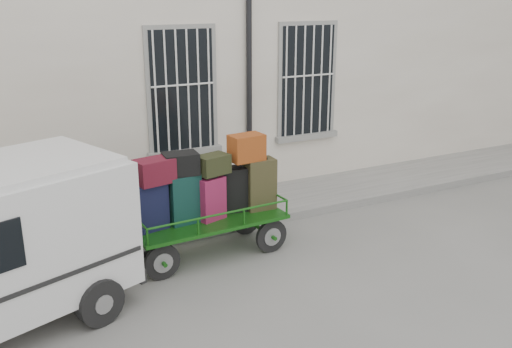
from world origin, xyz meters
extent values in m
plane|color=slate|center=(0.00, 0.00, 0.00)|extent=(80.00, 80.00, 0.00)
cube|color=beige|center=(0.00, 5.50, 3.00)|extent=(24.00, 5.00, 6.00)
cylinder|color=black|center=(0.95, 2.92, 2.80)|extent=(0.11, 0.11, 5.60)
cube|color=black|center=(-0.40, 2.98, 2.25)|extent=(1.20, 0.08, 2.20)
cube|color=gray|center=(-0.40, 2.96, 1.09)|extent=(1.45, 0.22, 0.12)
cube|color=black|center=(2.30, 2.98, 2.25)|extent=(1.20, 0.08, 2.20)
cube|color=gray|center=(2.30, 2.96, 1.09)|extent=(1.45, 0.22, 0.12)
cube|color=slate|center=(0.00, 2.20, 0.07)|extent=(24.00, 1.70, 0.15)
cylinder|color=black|center=(-1.77, 0.30, 0.27)|extent=(0.54, 0.09, 0.54)
cylinder|color=gray|center=(-1.77, 0.30, 0.27)|extent=(0.30, 0.11, 0.30)
cylinder|color=black|center=(-1.81, 1.12, 0.27)|extent=(0.54, 0.09, 0.54)
cylinder|color=gray|center=(-1.81, 1.12, 0.27)|extent=(0.30, 0.11, 0.30)
cylinder|color=black|center=(0.07, 0.39, 0.27)|extent=(0.54, 0.09, 0.54)
cylinder|color=gray|center=(0.07, 0.39, 0.27)|extent=(0.30, 0.11, 0.30)
cylinder|color=black|center=(0.03, 1.21, 0.27)|extent=(0.54, 0.09, 0.54)
cylinder|color=gray|center=(0.03, 1.21, 0.27)|extent=(0.30, 0.11, 0.30)
cube|color=#185914|center=(-0.87, 0.75, 0.59)|extent=(2.43, 1.20, 0.05)
cylinder|color=#185914|center=(-2.33, 0.68, 0.76)|extent=(0.32, 0.06, 0.61)
cube|color=black|center=(-1.79, 0.74, 0.98)|extent=(0.58, 0.39, 0.71)
cube|color=black|center=(-1.79, 0.74, 1.35)|extent=(0.22, 0.16, 0.03)
cube|color=#0C2B26|center=(-1.24, 0.74, 1.00)|extent=(0.50, 0.30, 0.76)
cube|color=black|center=(-1.24, 0.74, 1.39)|extent=(0.20, 0.14, 0.03)
cube|color=#7A164D|center=(-0.82, 0.68, 0.96)|extent=(0.47, 0.34, 0.67)
cube|color=black|center=(-0.82, 0.68, 1.31)|extent=(0.17, 0.12, 0.03)
cube|color=black|center=(-0.35, 0.86, 0.98)|extent=(0.51, 0.33, 0.71)
cube|color=black|center=(-0.35, 0.86, 1.35)|extent=(0.19, 0.14, 0.03)
cube|color=#39391C|center=(0.06, 0.76, 1.04)|extent=(0.48, 0.33, 0.83)
cube|color=black|center=(0.06, 0.76, 1.47)|extent=(0.19, 0.16, 0.03)
cube|color=#521018|center=(-1.68, 0.73, 1.51)|extent=(0.60, 0.46, 0.36)
cube|color=black|center=(-1.25, 0.80, 1.54)|extent=(0.53, 0.40, 0.33)
cube|color=#2A2A15|center=(-0.76, 0.73, 1.48)|extent=(0.55, 0.43, 0.29)
cube|color=brown|center=(-0.16, 0.79, 1.66)|extent=(0.55, 0.38, 0.41)
cube|color=black|center=(-2.47, 0.55, 1.43)|extent=(0.46, 1.20, 0.50)
cube|color=black|center=(-2.48, 0.54, 0.39)|extent=(0.65, 1.60, 0.20)
cube|color=white|center=(-2.44, 0.56, 0.60)|extent=(0.15, 0.37, 0.11)
cylinder|color=black|center=(-2.83, -0.47, 0.31)|extent=(0.64, 0.40, 0.61)
cylinder|color=black|center=(-3.39, 1.09, 0.31)|extent=(0.64, 0.40, 0.61)
camera|label=1|loc=(-3.96, -6.91, 3.96)|focal=40.00mm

